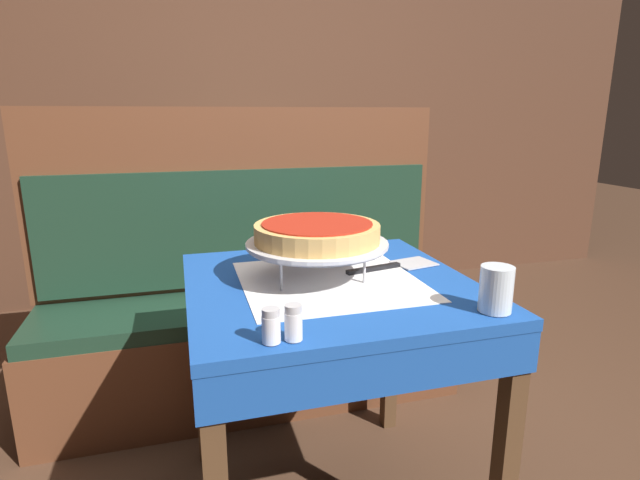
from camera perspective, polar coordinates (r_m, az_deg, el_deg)
dining_table_front at (r=1.44m, az=1.09°, el=-8.22°), size 0.79×0.79×0.77m
dining_table_rear at (r=3.04m, az=-8.54°, el=3.41°), size 0.66×0.66×0.76m
booth_bench at (r=2.21m, az=-7.91°, el=-8.74°), size 1.75×0.45×1.25m
back_wall_panel at (r=3.42m, az=-9.62°, el=13.69°), size 6.00×0.04×2.40m
pizza_pan_stand at (r=1.39m, az=-0.34°, el=-0.60°), size 0.40×0.40×0.11m
deep_dish_pizza at (r=1.38m, az=-0.34°, el=0.90°), size 0.35×0.35×0.05m
pizza_server at (r=1.55m, az=8.59°, el=-2.90°), size 0.31×0.12×0.01m
water_glass_near at (r=1.25m, az=19.49°, el=-5.29°), size 0.08×0.08×0.11m
salt_shaker at (r=1.03m, az=-5.62°, el=-9.73°), size 0.04×0.04×0.07m
pepper_shaker at (r=1.04m, az=-3.06°, el=-9.40°), size 0.04×0.04×0.08m
condiment_caddy at (r=3.07m, az=-9.96°, el=6.23°), size 0.13×0.13×0.18m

